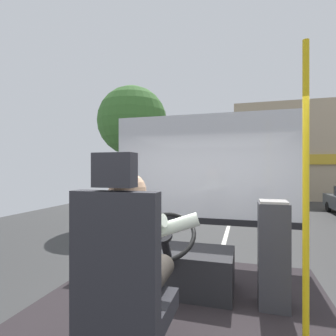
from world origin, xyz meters
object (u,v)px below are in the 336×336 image
object	(u,v)px
handrail_pole	(306,192)
bus_driver	(132,252)
driver_seat	(123,288)
steering_console	(177,267)
fare_box	(273,254)

from	to	relation	value
handrail_pole	bus_driver	bearing A→B (deg)	-152.59
driver_seat	steering_console	bearing A→B (deg)	90.00
steering_console	handrail_pole	size ratio (longest dim) A/B	0.52
steering_console	bus_driver	bearing A→B (deg)	-90.00
bus_driver	fare_box	distance (m)	1.38
handrail_pole	steering_console	bearing A→B (deg)	151.78
fare_box	bus_driver	bearing A→B (deg)	-131.18
fare_box	steering_console	bearing A→B (deg)	173.97
driver_seat	steering_console	world-z (taller)	driver_seat
driver_seat	bus_driver	distance (m)	0.21
steering_console	fare_box	distance (m)	0.93
driver_seat	bus_driver	size ratio (longest dim) A/B	1.71
steering_console	driver_seat	bearing A→B (deg)	-90.00
driver_seat	fare_box	world-z (taller)	driver_seat
driver_seat	handrail_pole	xyz separation A→B (m)	(1.06, 0.67, 0.50)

